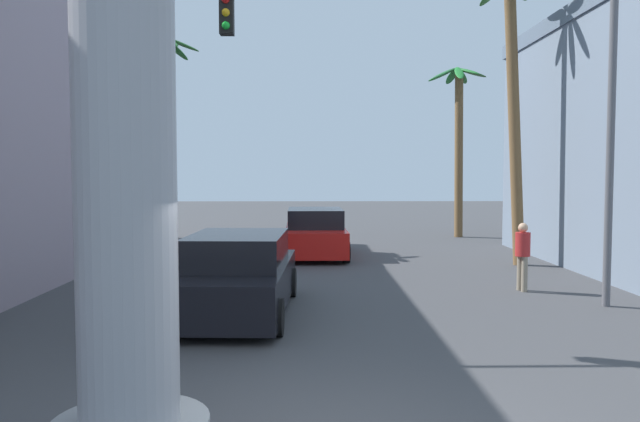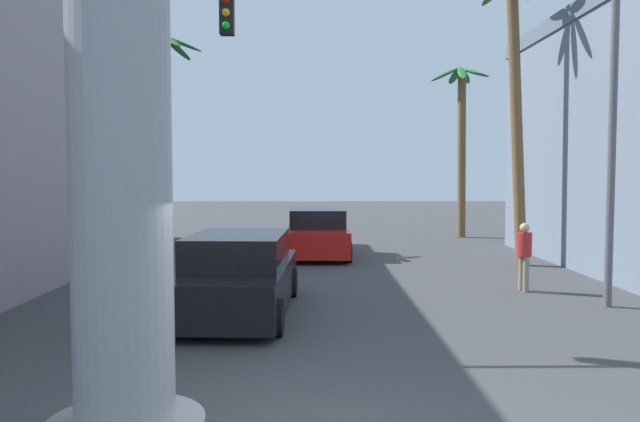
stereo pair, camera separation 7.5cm
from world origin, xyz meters
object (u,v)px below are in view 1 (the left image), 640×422
at_px(palm_tree_far_left, 160,115).
at_px(palm_tree_far_right, 458,130).
at_px(car_lead, 238,276).
at_px(street_lamp, 595,106).
at_px(palm_tree_mid_right, 514,85).
at_px(pedestrian_mid_right, 523,251).
at_px(car_far, 315,233).
at_px(traffic_light_mast, 69,86).

height_order(palm_tree_far_left, palm_tree_far_right, palm_tree_far_left).
bearing_deg(car_lead, street_lamp, 4.25).
bearing_deg(palm_tree_far_right, palm_tree_far_left, -163.01).
height_order(car_lead, palm_tree_mid_right, palm_tree_mid_right).
xyz_separation_m(palm_tree_far_right, pedestrian_mid_right, (-1.42, -12.37, -3.67)).
bearing_deg(car_far, car_lead, -100.52).
height_order(traffic_light_mast, palm_tree_mid_right, palm_tree_mid_right).
xyz_separation_m(car_lead, palm_tree_far_right, (7.75, 14.59, 3.85)).
distance_m(car_lead, pedestrian_mid_right, 6.71).
distance_m(traffic_light_mast, palm_tree_mid_right, 12.67).
xyz_separation_m(palm_tree_far_left, pedestrian_mid_right, (10.39, -8.77, -3.93)).
distance_m(palm_tree_far_left, palm_tree_far_right, 12.35).
xyz_separation_m(palm_tree_mid_right, pedestrian_mid_right, (-1.09, -4.18, -4.41)).
bearing_deg(traffic_light_mast, palm_tree_mid_right, 36.00).
xyz_separation_m(street_lamp, car_lead, (-7.15, -0.53, -3.34)).
distance_m(car_lead, car_far, 8.67).
height_order(car_far, pedestrian_mid_right, pedestrian_mid_right).
distance_m(car_lead, palm_tree_far_left, 12.41).
height_order(car_far, palm_tree_mid_right, palm_tree_mid_right).
distance_m(palm_tree_far_left, palm_tree_mid_right, 12.38).
height_order(street_lamp, car_lead, street_lamp).
xyz_separation_m(car_lead, car_far, (1.58, 8.53, -0.00)).
height_order(traffic_light_mast, palm_tree_far_right, palm_tree_far_right).
bearing_deg(traffic_light_mast, palm_tree_far_right, 55.99).
height_order(traffic_light_mast, pedestrian_mid_right, traffic_light_mast).
xyz_separation_m(street_lamp, palm_tree_far_left, (-11.21, 10.45, 0.78)).
xyz_separation_m(palm_tree_far_left, palm_tree_mid_right, (11.49, -4.59, 0.48)).
height_order(palm_tree_far_right, pedestrian_mid_right, palm_tree_far_right).
bearing_deg(palm_tree_far_right, car_far, -135.50).
bearing_deg(car_lead, palm_tree_far_right, 62.02).
bearing_deg(palm_tree_mid_right, traffic_light_mast, -144.00).
height_order(palm_tree_mid_right, pedestrian_mid_right, palm_tree_mid_right).
relative_size(car_lead, palm_tree_mid_right, 0.57).
height_order(car_lead, car_far, same).
bearing_deg(palm_tree_mid_right, pedestrian_mid_right, -104.69).
bearing_deg(car_lead, pedestrian_mid_right, 19.29).
bearing_deg(car_far, palm_tree_mid_right, -20.09).
xyz_separation_m(street_lamp, palm_tree_mid_right, (0.27, 5.86, 1.26)).
height_order(street_lamp, traffic_light_mast, street_lamp).
xyz_separation_m(street_lamp, car_far, (-5.57, 8.00, -3.34)).
height_order(car_far, palm_tree_far_right, palm_tree_far_right).
bearing_deg(car_lead, car_far, 79.48).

